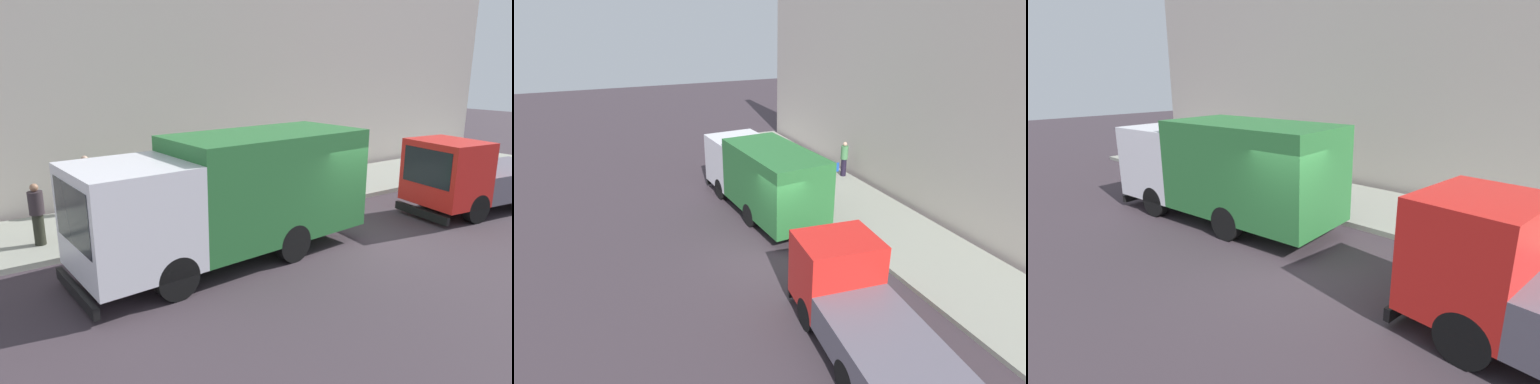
% 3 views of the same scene
% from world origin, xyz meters
% --- Properties ---
extents(ground, '(80.00, 80.00, 0.00)m').
position_xyz_m(ground, '(0.00, 0.00, 0.00)').
color(ground, '#3B3138').
extents(sidewalk, '(3.72, 30.00, 0.15)m').
position_xyz_m(sidewalk, '(4.86, 0.00, 0.07)').
color(sidewalk, gray).
rests_on(sidewalk, ground).
extents(building_facade, '(0.50, 30.00, 10.17)m').
position_xyz_m(building_facade, '(7.22, 0.00, 5.09)').
color(building_facade, '#BEB2A8').
rests_on(building_facade, ground).
extents(large_utility_truck, '(2.85, 7.31, 2.95)m').
position_xyz_m(large_utility_truck, '(1.07, 3.39, 1.62)').
color(large_utility_truck, white).
rests_on(large_utility_truck, ground).
extents(small_flatbed_truck, '(2.63, 5.60, 2.34)m').
position_xyz_m(small_flatbed_truck, '(0.15, -4.98, 1.09)').
color(small_flatbed_truck, red).
rests_on(small_flatbed_truck, ground).
extents(pedestrian_walking, '(0.51, 0.51, 1.75)m').
position_xyz_m(pedestrian_walking, '(6.28, 5.36, 1.07)').
color(pedestrian_walking, black).
rests_on(pedestrian_walking, sidewalk).
extents(pedestrian_standing, '(0.45, 0.45, 1.57)m').
position_xyz_m(pedestrian_standing, '(4.15, 7.11, 0.97)').
color(pedestrian_standing, black).
rests_on(pedestrian_standing, sidewalk).
extents(street_sign_post, '(0.44, 0.08, 2.30)m').
position_xyz_m(street_sign_post, '(3.32, 1.52, 1.52)').
color(street_sign_post, '#4C5156').
rests_on(street_sign_post, sidewalk).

